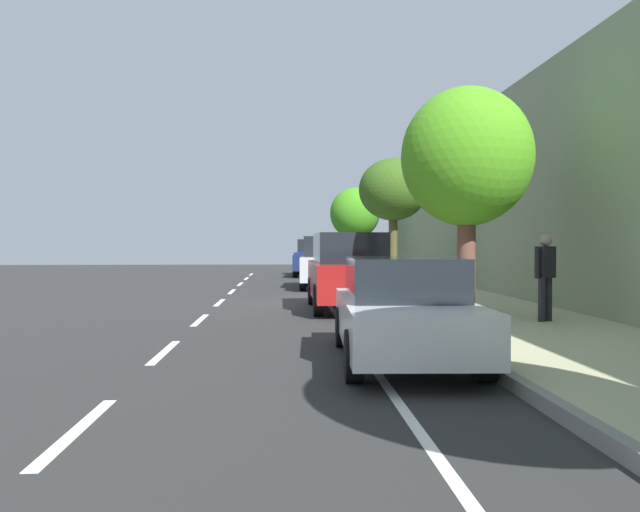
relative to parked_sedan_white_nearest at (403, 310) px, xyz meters
name	(u,v)px	position (x,y,z in m)	size (l,w,h in m)	color
ground	(318,305)	(-0.79, 8.63, -0.75)	(68.24, 68.24, 0.00)	#2A2A2A
sidewalk	(449,301)	(2.95, 8.63, -0.67)	(3.76, 42.65, 0.17)	#ACAB87
curb_edge	(381,301)	(0.98, 8.63, -0.67)	(0.16, 42.65, 0.17)	gray
lane_stripe_centre	(211,310)	(-3.63, 7.31, -0.75)	(0.14, 40.00, 0.01)	white
lane_stripe_bike_edge	(329,305)	(-0.49, 8.63, -0.75)	(0.12, 42.65, 0.01)	white
building_facade	(523,193)	(5.08, 8.63, 2.40)	(0.50, 42.65, 6.30)	gray
parked_sedan_white_nearest	(403,310)	(0.00, 0.00, 0.00)	(1.97, 4.46, 1.52)	white
parked_suv_red_second	(348,270)	(-0.07, 7.29, 0.27)	(1.99, 4.71, 1.99)	maroon
parked_suv_silver_mid	(327,262)	(-0.12, 15.28, 0.27)	(2.20, 4.81, 1.99)	#B7BABF
parked_pickup_dark_blue_far	(314,259)	(-0.21, 24.58, 0.15)	(2.30, 5.42, 1.95)	navy
bicycle_at_curb	(335,273)	(0.52, 19.21, -0.37)	(1.58, 0.83, 0.77)	black
cyclist_with_backpack	(341,261)	(0.74, 18.74, 0.21)	(0.54, 0.55, 1.60)	#C6B284
street_tree_mid_block	(467,158)	(2.14, 4.17, 2.78)	(2.78, 2.78, 4.87)	brown
street_tree_far_end	(393,191)	(2.14, 13.37, 2.86)	(2.46, 2.46, 4.60)	#4B4825
street_tree_corner	(355,214)	(2.14, 25.91, 2.62)	(2.75, 2.75, 4.65)	brown
pedestrian_on_phone	(545,272)	(3.47, 3.24, 0.41)	(0.54, 0.39, 1.74)	black
fire_hydrant	(402,286)	(1.41, 7.62, -0.16)	(0.22, 0.22, 0.84)	red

